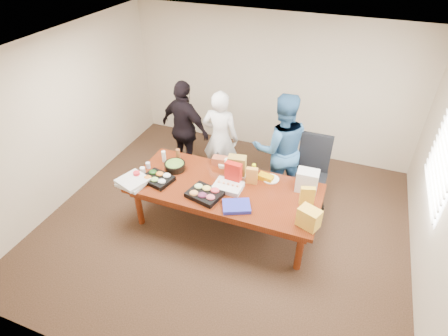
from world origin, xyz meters
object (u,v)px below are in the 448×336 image
at_px(conference_table, 225,206).
at_px(sheet_cake, 228,186).
at_px(office_chair, 309,177).
at_px(person_center, 220,139).
at_px(person_right, 280,148).
at_px(salad_bowl, 175,166).

distance_m(conference_table, sheet_cake, 0.42).
distance_m(office_chair, sheet_cake, 1.40).
bearing_deg(person_center, office_chair, 170.80).
bearing_deg(conference_table, person_right, 60.97).
bearing_deg(sheet_cake, person_right, 65.60).
xyz_separation_m(office_chair, sheet_cake, (-1.05, -0.92, 0.19)).
xyz_separation_m(person_center, sheet_cake, (0.55, -1.08, -0.09)).
xyz_separation_m(office_chair, person_right, (-0.54, 0.12, 0.34)).
distance_m(person_center, person_right, 1.06).
bearing_deg(conference_table, person_center, 114.65).
relative_size(sheet_cake, salad_bowl, 1.23).
xyz_separation_m(office_chair, person_center, (-1.60, 0.17, 0.28)).
bearing_deg(office_chair, sheet_cake, -138.91).
bearing_deg(office_chair, person_right, 166.94).
xyz_separation_m(person_right, salad_bowl, (-1.46, -0.88, -0.14)).
bearing_deg(person_center, sheet_cake, 113.68).
relative_size(person_right, sheet_cake, 4.60).
xyz_separation_m(conference_table, office_chair, (1.11, 0.90, 0.22)).
bearing_deg(sheet_cake, office_chair, 42.81).
relative_size(office_chair, sheet_cake, 2.92).
relative_size(conference_table, salad_bowl, 8.42).
xyz_separation_m(conference_table, salad_bowl, (-0.89, 0.14, 0.43)).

